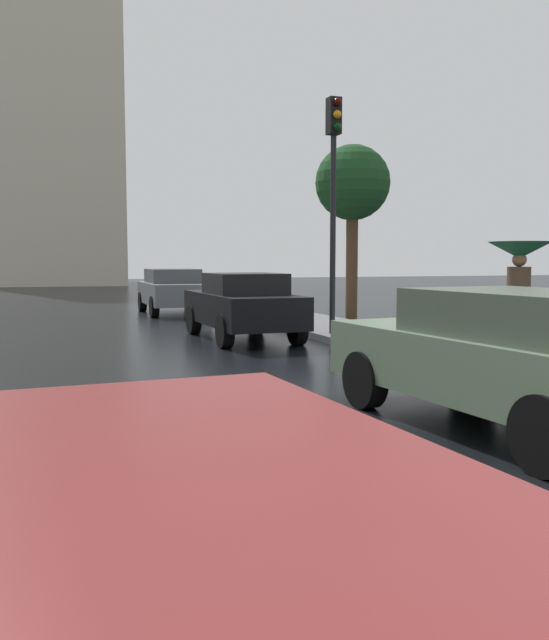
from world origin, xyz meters
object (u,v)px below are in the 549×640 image
Objects in this scene: street_tree_mid at (353,186)px; pedestrian_with_umbrella_near at (519,266)px; car_grey_far_ahead at (172,290)px; car_green_mid_road at (508,355)px; car_black_behind_camera at (242,305)px; traffic_light at (334,173)px.

pedestrian_with_umbrella_near is at bearing -98.47° from street_tree_mid.
pedestrian_with_umbrella_near reaches higher than car_grey_far_ahead.
pedestrian_with_umbrella_near is (2.77, 3.22, 0.85)m from car_green_mid_road.
car_grey_far_ahead is 0.96× the size of car_black_behind_camera.
car_green_mid_road is 12.78m from street_tree_mid.
street_tree_mid reaches higher than car_green_mid_road.
pedestrian_with_umbrella_near is at bearing -73.84° from traffic_light.
car_grey_far_ahead is at bearing 86.71° from car_green_mid_road.
car_grey_far_ahead is 12.83m from pedestrian_with_umbrella_near.
car_black_behind_camera is (-0.24, 8.29, -0.01)m from car_green_mid_road.
car_black_behind_camera is 2.20× the size of pedestrian_with_umbrella_near.
car_grey_far_ahead is 7.36m from car_black_behind_camera.
street_tree_mid reaches higher than pedestrian_with_umbrella_near.
street_tree_mid is (1.27, 8.52, 2.16)m from pedestrian_with_umbrella_near.
traffic_light is at bearing -120.75° from street_tree_mid.
pedestrian_with_umbrella_near reaches higher than car_black_behind_camera.
traffic_light reaches higher than car_black_behind_camera.
traffic_light reaches higher than car_grey_far_ahead.
traffic_light is 1.00× the size of street_tree_mid.
pedestrian_with_umbrella_near is at bearing -59.18° from car_black_behind_camera.
car_green_mid_road is 8.29m from car_black_behind_camera.
pedestrian_with_umbrella_near is 4.86m from traffic_light.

